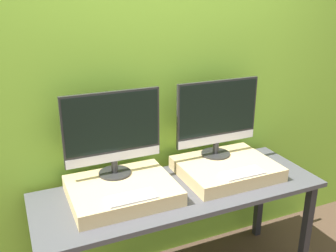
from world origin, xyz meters
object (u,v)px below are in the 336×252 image
Objects in this scene: keyboard_left at (132,197)px; keyboard_right at (242,173)px; monitor_right at (217,116)px; monitor_left at (113,131)px.

keyboard_left and keyboard_right have the same top height.
keyboard_left is at bearing -155.88° from monitor_right.
monitor_left is 1.00× the size of monitor_right.
monitor_left reaches higher than keyboard_left.
monitor_right reaches higher than keyboard_left.
monitor_left is 0.72m from monitor_right.
monitor_left is at bearing 155.88° from keyboard_right.
monitor_right is at bearing 24.12° from keyboard_left.
keyboard_right is at bearing -24.12° from monitor_left.
keyboard_left is 1.00× the size of keyboard_right.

